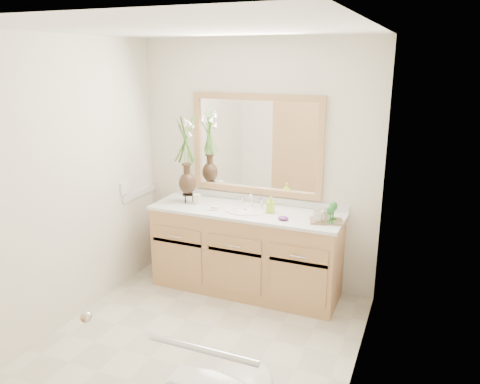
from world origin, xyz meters
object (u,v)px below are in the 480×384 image
at_px(tumbler, 197,199).
at_px(soap_bottle, 271,205).
at_px(flower_vase, 186,148).
at_px(tray, 326,221).

xyz_separation_m(tumbler, soap_bottle, (0.76, 0.03, 0.02)).
xyz_separation_m(flower_vase, tray, (1.40, -0.05, -0.54)).
xyz_separation_m(soap_bottle, tray, (0.54, -0.05, -0.06)).
relative_size(flower_vase, tumbler, 8.22).
bearing_deg(flower_vase, tumbler, -9.98).
distance_m(flower_vase, tray, 1.50).
bearing_deg(tray, soap_bottle, 158.26).
distance_m(tumbler, soap_bottle, 0.76).
xyz_separation_m(flower_vase, tumbler, (0.11, -0.02, -0.50)).
distance_m(flower_vase, soap_bottle, 0.99).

